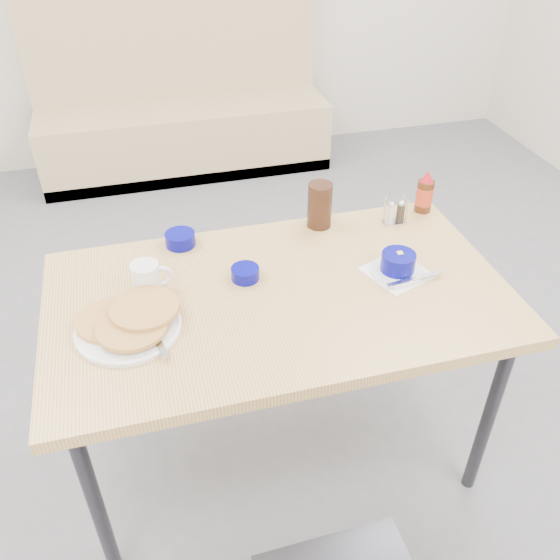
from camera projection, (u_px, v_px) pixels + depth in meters
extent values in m
plane|color=slate|center=(298.00, 506.00, 2.07)|extent=(6.00, 6.00, 0.00)
cube|color=tan|center=(186.00, 138.00, 4.03)|extent=(1.90, 0.55, 0.45)
cube|color=tan|center=(174.00, 54.00, 3.91)|extent=(1.90, 0.12, 1.00)
cube|color=#2D2D33|center=(189.00, 163.00, 4.14)|extent=(1.90, 0.55, 0.08)
cube|color=tan|center=(279.00, 297.00, 1.82)|extent=(1.40, 0.80, 0.04)
cylinder|color=#2D2D33|center=(97.00, 506.00, 1.67)|extent=(0.04, 0.04, 0.72)
cylinder|color=#2D2D33|center=(489.00, 417.00, 1.93)|extent=(0.04, 0.04, 0.72)
cylinder|color=#2D2D33|center=(93.00, 353.00, 2.16)|extent=(0.04, 0.04, 0.72)
cylinder|color=#2D2D33|center=(406.00, 298.00, 2.42)|extent=(0.04, 0.04, 0.72)
cylinder|color=white|center=(128.00, 328.00, 1.66)|extent=(0.30, 0.30, 0.01)
cylinder|color=#DFA954|center=(111.00, 320.00, 1.67)|extent=(0.20, 0.20, 0.01)
cylinder|color=#DFA954|center=(132.00, 327.00, 1.63)|extent=(0.20, 0.20, 0.01)
cylinder|color=#DFA954|center=(144.00, 308.00, 1.67)|extent=(0.20, 0.20, 0.01)
cube|color=silver|center=(159.00, 342.00, 1.60)|extent=(0.04, 0.13, 0.01)
cylinder|color=white|center=(146.00, 278.00, 1.78)|extent=(0.09, 0.09, 0.10)
cylinder|color=black|center=(144.00, 266.00, 1.76)|extent=(0.07, 0.07, 0.00)
torus|color=white|center=(162.00, 276.00, 1.79)|extent=(0.07, 0.02, 0.07)
cube|color=white|center=(397.00, 272.00, 1.88)|extent=(0.23, 0.23, 0.00)
cylinder|color=white|center=(397.00, 271.00, 1.88)|extent=(0.17, 0.17, 0.01)
cylinder|color=#050676|center=(398.00, 262.00, 1.86)|extent=(0.11, 0.11, 0.06)
cylinder|color=white|center=(399.00, 256.00, 1.84)|extent=(0.10, 0.10, 0.01)
cube|color=#F4DB60|center=(400.00, 254.00, 1.85)|extent=(0.02, 0.02, 0.01)
cube|color=silver|center=(415.00, 278.00, 1.83)|extent=(0.20, 0.05, 0.00)
cylinder|color=#050676|center=(180.00, 239.00, 2.00)|extent=(0.10, 0.10, 0.05)
cylinder|color=#050676|center=(245.00, 273.00, 1.85)|extent=(0.09, 0.09, 0.04)
cylinder|color=black|center=(320.00, 205.00, 2.07)|extent=(0.11, 0.11, 0.16)
cube|color=silver|center=(394.00, 222.00, 2.13)|extent=(0.09, 0.05, 0.00)
cylinder|color=silver|center=(388.00, 213.00, 2.08)|extent=(0.01, 0.01, 0.10)
cylinder|color=silver|center=(407.00, 211.00, 2.09)|extent=(0.01, 0.01, 0.10)
cylinder|color=silver|center=(385.00, 208.00, 2.11)|extent=(0.01, 0.01, 0.10)
cylinder|color=silver|center=(403.00, 206.00, 2.12)|extent=(0.01, 0.01, 0.10)
cylinder|color=silver|center=(390.00, 214.00, 2.11)|extent=(0.03, 0.03, 0.07)
cylinder|color=#3F3326|center=(400.00, 213.00, 2.11)|extent=(0.03, 0.03, 0.07)
cylinder|color=#47230F|center=(424.00, 196.00, 2.16)|extent=(0.06, 0.06, 0.12)
cylinder|color=#D35D18|center=(424.00, 195.00, 2.16)|extent=(0.06, 0.06, 0.07)
cone|color=red|center=(428.00, 176.00, 2.11)|extent=(0.05, 0.05, 0.04)
cube|color=#FD6654|center=(148.00, 303.00, 1.76)|extent=(0.05, 0.04, 0.00)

